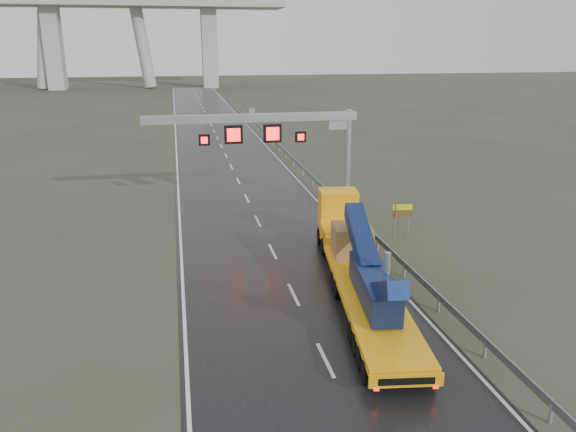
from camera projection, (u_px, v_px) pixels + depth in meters
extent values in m
plane|color=#343827|center=(313.00, 335.00, 23.42)|extent=(400.00, 400.00, 0.00)
cube|color=black|center=(226.00, 156.00, 60.91)|extent=(11.00, 200.00, 0.02)
cube|color=#A4A4A0|center=(346.00, 206.00, 41.53)|extent=(1.20, 1.20, 0.30)
cylinder|color=gray|center=(347.00, 160.00, 40.52)|extent=(0.48, 0.48, 7.20)
cube|color=gray|center=(252.00, 118.00, 38.29)|extent=(14.80, 0.55, 0.55)
cube|color=gray|center=(338.00, 123.00, 39.57)|extent=(1.40, 0.35, 0.90)
cube|color=gray|center=(252.00, 111.00, 38.16)|extent=(0.35, 0.35, 0.35)
cube|color=black|center=(233.00, 135.00, 38.32)|extent=(1.25, 0.25, 1.25)
cube|color=#FF0C0C|center=(234.00, 135.00, 38.19)|extent=(0.90, 0.02, 0.90)
cube|color=black|center=(272.00, 133.00, 38.83)|extent=(1.25, 0.25, 1.25)
cube|color=#FF0C0C|center=(273.00, 134.00, 38.70)|extent=(0.90, 0.02, 0.90)
cube|color=black|center=(204.00, 140.00, 38.04)|extent=(0.75, 0.25, 0.75)
cube|color=#FF0C0C|center=(204.00, 140.00, 37.91)|extent=(0.54, 0.02, 0.54)
cube|color=black|center=(301.00, 137.00, 39.29)|extent=(0.75, 0.25, 0.75)
cube|color=#FF0C0C|center=(301.00, 137.00, 39.16)|extent=(0.54, 0.02, 0.54)
cube|color=#A4A4A0|center=(54.00, 48.00, 145.01)|extent=(4.00, 6.00, 21.00)
cube|color=#A4A4A0|center=(209.00, 48.00, 152.48)|extent=(4.00, 6.00, 21.00)
cube|color=#FFB50E|center=(369.00, 295.00, 24.97)|extent=(4.13, 12.66, 0.31)
cube|color=#FFB50E|center=(406.00, 381.00, 18.96)|extent=(2.57, 0.45, 0.49)
cube|color=black|center=(407.00, 382.00, 18.90)|extent=(1.94, 0.28, 0.27)
cube|color=#FF0505|center=(376.00, 390.00, 18.92)|extent=(0.20, 0.06, 0.11)
cube|color=#FF0505|center=(436.00, 387.00, 19.04)|extent=(0.20, 0.06, 0.11)
cube|color=#FFB50E|center=(346.00, 239.00, 31.14)|extent=(2.43, 1.37, 0.44)
cube|color=#FFB50E|center=(341.00, 234.00, 32.56)|extent=(2.65, 2.95, 1.07)
cube|color=#FFB50E|center=(338.00, 209.00, 33.77)|extent=(2.44, 2.06, 2.31)
cube|color=black|center=(336.00, 201.00, 34.56)|extent=(2.03, 0.32, 1.07)
cube|color=#101F4E|center=(374.00, 286.00, 23.87)|extent=(1.95, 5.45, 1.24)
cube|color=#101F4E|center=(361.00, 238.00, 26.53)|extent=(1.54, 4.97, 2.27)
cube|color=#101F4E|center=(387.00, 291.00, 21.52)|extent=(1.26, 3.60, 2.15)
cylinder|color=gray|center=(387.00, 268.00, 23.67)|extent=(0.30, 0.30, 1.42)
cube|color=#9F7C48|center=(352.00, 240.00, 29.09)|extent=(2.20, 2.20, 1.60)
cylinder|color=black|center=(389.00, 352.00, 21.30)|extent=(2.67, 1.23, 0.89)
cylinder|color=black|center=(359.00, 285.00, 27.23)|extent=(2.67, 1.23, 0.89)
cylinder|color=black|center=(338.00, 236.00, 34.08)|extent=(2.51, 1.29, 0.98)
cylinder|color=gray|center=(395.00, 220.00, 35.11)|extent=(0.07, 0.07, 2.11)
cylinder|color=gray|center=(408.00, 220.00, 35.28)|extent=(0.07, 0.07, 2.11)
cube|color=yellow|center=(403.00, 207.00, 34.95)|extent=(1.23, 0.24, 0.35)
cube|color=brown|center=(402.00, 214.00, 35.08)|extent=(1.23, 0.24, 0.40)
cube|color=red|center=(336.00, 202.00, 40.90)|extent=(0.72, 0.42, 1.19)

